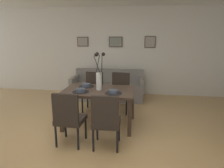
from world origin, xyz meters
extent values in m
plane|color=tan|center=(0.00, 0.00, 0.00)|extent=(9.00, 9.00, 0.00)
cube|color=silver|center=(0.00, 3.25, 1.30)|extent=(9.00, 0.10, 2.60)
cube|color=#3D2D23|center=(0.08, 0.73, 0.71)|extent=(1.40, 0.95, 0.05)
cube|color=#3D2D23|center=(0.72, 1.14, 0.34)|extent=(0.07, 0.07, 0.69)
cube|color=#3D2D23|center=(-0.56, 1.14, 0.34)|extent=(0.07, 0.07, 0.69)
cube|color=#3D2D23|center=(0.72, 0.31, 0.34)|extent=(0.07, 0.07, 0.69)
cube|color=#3D2D23|center=(-0.56, 0.31, 0.34)|extent=(0.07, 0.07, 0.69)
cube|color=black|center=(-0.23, -0.08, 0.42)|extent=(0.46, 0.46, 0.08)
cube|color=black|center=(-0.24, -0.27, 0.68)|extent=(0.42, 0.08, 0.48)
cylinder|color=black|center=(-0.03, 0.10, 0.19)|extent=(0.04, 0.04, 0.38)
cylinder|color=black|center=(-0.41, 0.12, 0.19)|extent=(0.04, 0.04, 0.38)
cylinder|color=black|center=(-0.06, -0.28, 0.19)|extent=(0.04, 0.04, 0.38)
cylinder|color=black|center=(-0.43, -0.26, 0.19)|extent=(0.04, 0.04, 0.38)
cube|color=black|center=(-0.25, 1.51, 0.42)|extent=(0.47, 0.47, 0.08)
cube|color=black|center=(-0.24, 1.70, 0.68)|extent=(0.42, 0.09, 0.48)
cylinder|color=black|center=(-0.46, 1.33, 0.19)|extent=(0.04, 0.04, 0.38)
cylinder|color=black|center=(-0.08, 1.31, 0.19)|extent=(0.04, 0.04, 0.38)
cylinder|color=black|center=(-0.43, 1.71, 0.19)|extent=(0.04, 0.04, 0.38)
cylinder|color=black|center=(-0.05, 1.69, 0.19)|extent=(0.04, 0.04, 0.38)
cube|color=black|center=(0.38, -0.10, 0.42)|extent=(0.46, 0.46, 0.08)
cube|color=black|center=(0.39, -0.29, 0.68)|extent=(0.42, 0.08, 0.48)
cylinder|color=black|center=(0.56, 0.10, 0.19)|extent=(0.04, 0.04, 0.38)
cylinder|color=black|center=(0.18, 0.08, 0.19)|extent=(0.04, 0.04, 0.38)
cylinder|color=black|center=(0.58, -0.28, 0.19)|extent=(0.04, 0.04, 0.38)
cylinder|color=black|center=(0.20, -0.30, 0.19)|extent=(0.04, 0.04, 0.38)
cube|color=black|center=(0.40, 1.53, 0.42)|extent=(0.46, 0.46, 0.08)
cube|color=black|center=(0.41, 1.72, 0.68)|extent=(0.42, 0.08, 0.48)
cylinder|color=black|center=(0.20, 1.35, 0.19)|extent=(0.04, 0.04, 0.38)
cylinder|color=black|center=(0.58, 1.33, 0.19)|extent=(0.04, 0.04, 0.38)
cylinder|color=black|center=(0.22, 1.73, 0.19)|extent=(0.04, 0.04, 0.38)
cylinder|color=black|center=(0.60, 1.71, 0.19)|extent=(0.04, 0.04, 0.38)
cylinder|color=white|center=(0.08, 0.73, 0.91)|extent=(0.11, 0.11, 0.34)
cylinder|color=black|center=(0.14, 0.74, 1.24)|extent=(0.05, 0.12, 0.37)
sphere|color=black|center=(0.17, 0.75, 1.44)|extent=(0.07, 0.07, 0.07)
cylinder|color=black|center=(0.05, 0.78, 1.24)|extent=(0.08, 0.05, 0.38)
sphere|color=black|center=(0.04, 0.80, 1.44)|extent=(0.07, 0.07, 0.07)
cylinder|color=black|center=(0.06, 0.67, 1.24)|extent=(0.15, 0.06, 0.36)
sphere|color=black|center=(0.05, 0.64, 1.44)|extent=(0.07, 0.07, 0.07)
cylinder|color=black|center=(-0.23, 0.51, 0.74)|extent=(0.32, 0.32, 0.01)
cylinder|color=#475166|center=(-0.23, 0.51, 0.78)|extent=(0.17, 0.17, 0.06)
cylinder|color=#3C4556|center=(-0.23, 0.51, 0.79)|extent=(0.13, 0.13, 0.04)
cylinder|color=black|center=(-0.23, 0.94, 0.74)|extent=(0.32, 0.32, 0.01)
cylinder|color=#475166|center=(-0.23, 0.94, 0.78)|extent=(0.17, 0.17, 0.06)
cylinder|color=#3C4556|center=(-0.23, 0.94, 0.79)|extent=(0.13, 0.13, 0.04)
cylinder|color=black|center=(0.40, 0.51, 0.74)|extent=(0.32, 0.32, 0.01)
cylinder|color=#475166|center=(0.40, 0.51, 0.78)|extent=(0.17, 0.17, 0.06)
cylinder|color=#3C4556|center=(0.40, 0.51, 0.79)|extent=(0.13, 0.13, 0.04)
cube|color=gray|center=(-0.06, 2.58, 0.21)|extent=(2.03, 0.84, 0.42)
cube|color=gray|center=(-0.06, 2.92, 0.61)|extent=(2.03, 0.16, 0.38)
cube|color=gray|center=(0.90, 2.58, 0.52)|extent=(0.10, 0.84, 0.20)
cube|color=gray|center=(-1.03, 2.58, 0.52)|extent=(0.10, 0.84, 0.20)
cube|color=#473828|center=(-0.93, 3.18, 1.59)|extent=(0.35, 0.02, 0.29)
cube|color=#9E9389|center=(-0.93, 3.17, 1.59)|extent=(0.30, 0.01, 0.24)
cube|color=#473828|center=(0.08, 3.18, 1.59)|extent=(0.41, 0.02, 0.31)
cube|color=gray|center=(0.08, 3.17, 1.59)|extent=(0.36, 0.01, 0.26)
cube|color=#473828|center=(1.10, 3.18, 1.59)|extent=(0.32, 0.02, 0.34)
cube|color=#9E9389|center=(1.10, 3.17, 1.59)|extent=(0.27, 0.01, 0.29)
camera|label=1|loc=(0.94, -3.27, 1.81)|focal=34.19mm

